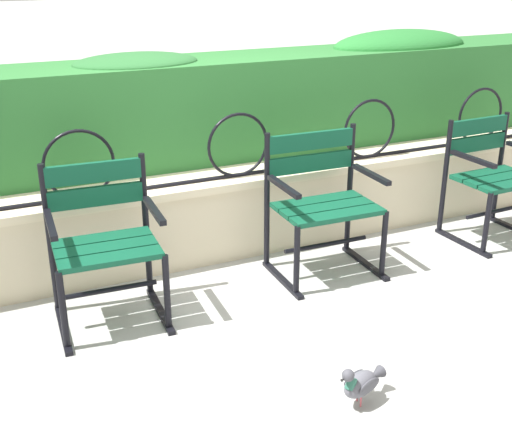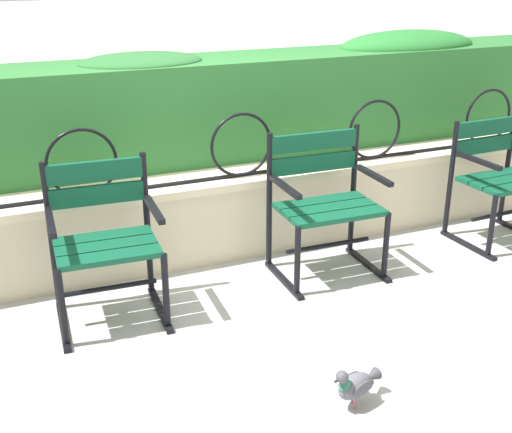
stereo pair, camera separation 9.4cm
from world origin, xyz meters
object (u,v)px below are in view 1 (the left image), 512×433
at_px(park_chair_rightmost, 490,174).
at_px(park_chair_centre_left, 104,239).
at_px(park_chair_centre_right, 322,199).
at_px(pigeon_near_chairs, 361,382).

bearing_deg(park_chair_rightmost, park_chair_centre_left, -179.75).
relative_size(park_chair_centre_left, park_chair_centre_right, 0.98).
xyz_separation_m(park_chair_centre_left, park_chair_rightmost, (2.72, 0.01, -0.01)).
relative_size(park_chair_centre_left, pigeon_near_chairs, 3.04).
bearing_deg(park_chair_centre_left, park_chair_centre_right, 1.13).
bearing_deg(pigeon_near_chairs, park_chair_rightmost, 33.76).
bearing_deg(park_chair_centre_right, pigeon_near_chairs, -112.55).
xyz_separation_m(park_chair_centre_left, pigeon_near_chairs, (0.83, -1.25, -0.35)).
xyz_separation_m(park_chair_centre_left, park_chair_centre_right, (1.36, 0.03, 0.01)).
bearing_deg(park_chair_centre_right, park_chair_rightmost, -0.62).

